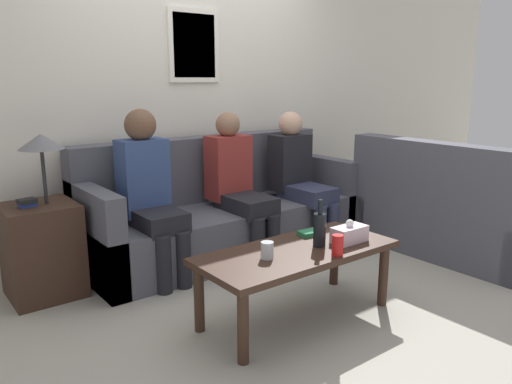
{
  "coord_description": "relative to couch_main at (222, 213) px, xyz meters",
  "views": [
    {
      "loc": [
        -2.25,
        -2.87,
        1.44
      ],
      "look_at": [
        -0.17,
        -0.17,
        0.65
      ],
      "focal_mm": 35.0,
      "sensor_mm": 36.0,
      "label": 1
    }
  ],
  "objects": [
    {
      "name": "couch_side",
      "position": [
        1.48,
        -1.2,
        0.0
      ],
      "size": [
        0.83,
        1.52,
        0.95
      ],
      "rotation": [
        0.0,
        0.0,
        1.57
      ],
      "color": "#4C4C56",
      "rests_on": "ground_plane"
    },
    {
      "name": "book_stack",
      "position": [
        -0.09,
        -1.14,
        0.13
      ],
      "size": [
        0.14,
        0.11,
        0.03
      ],
      "color": "#237547",
      "rests_on": "coffee_table"
    },
    {
      "name": "tissue_box",
      "position": [
        0.02,
        -1.4,
        0.17
      ],
      "size": [
        0.23,
        0.12,
        0.15
      ],
      "color": "silver",
      "rests_on": "coffee_table"
    },
    {
      "name": "wall_back",
      "position": [
        0.0,
        0.43,
        0.98
      ],
      "size": [
        9.0,
        0.08,
        2.6
      ],
      "color": "silver",
      "rests_on": "ground_plane"
    },
    {
      "name": "person_left",
      "position": [
        -0.73,
        -0.16,
        0.34
      ],
      "size": [
        0.34,
        0.59,
        1.22
      ],
      "color": "black",
      "rests_on": "ground_plane"
    },
    {
      "name": "wine_bottle",
      "position": [
        -0.19,
        -1.34,
        0.23
      ],
      "size": [
        0.08,
        0.08,
        0.29
      ],
      "color": "black",
      "rests_on": "coffee_table"
    },
    {
      "name": "side_table_with_lamp",
      "position": [
        -1.45,
        -0.02,
        0.04
      ],
      "size": [
        0.45,
        0.45,
        1.09
      ],
      "color": "#382319",
      "rests_on": "ground_plane"
    },
    {
      "name": "person_middle",
      "position": [
        0.04,
        -0.17,
        0.29
      ],
      "size": [
        0.34,
        0.66,
        1.17
      ],
      "color": "black",
      "rests_on": "ground_plane"
    },
    {
      "name": "drinking_glass",
      "position": [
        -0.57,
        -1.31,
        0.17
      ],
      "size": [
        0.07,
        0.07,
        0.1
      ],
      "color": "silver",
      "rests_on": "coffee_table"
    },
    {
      "name": "person_right",
      "position": [
        0.68,
        -0.21,
        0.29
      ],
      "size": [
        0.34,
        0.64,
        1.15
      ],
      "color": "#2D334C",
      "rests_on": "ground_plane"
    },
    {
      "name": "coffee_table",
      "position": [
        -0.33,
        -1.3,
        0.06
      ],
      "size": [
        1.24,
        0.55,
        0.44
      ],
      "color": "#382319",
      "rests_on": "ground_plane"
    },
    {
      "name": "ground_plane",
      "position": [
        0.0,
        -0.51,
        -0.32
      ],
      "size": [
        16.0,
        16.0,
        0.0
      ],
      "primitive_type": "plane",
      "color": "#ADA899"
    },
    {
      "name": "couch_main",
      "position": [
        0.0,
        0.0,
        0.0
      ],
      "size": [
        2.36,
        0.83,
        0.95
      ],
      "color": "#4C4C56",
      "rests_on": "ground_plane"
    },
    {
      "name": "soda_can",
      "position": [
        -0.22,
        -1.52,
        0.18
      ],
      "size": [
        0.07,
        0.07,
        0.12
      ],
      "color": "red",
      "rests_on": "coffee_table"
    }
  ]
}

